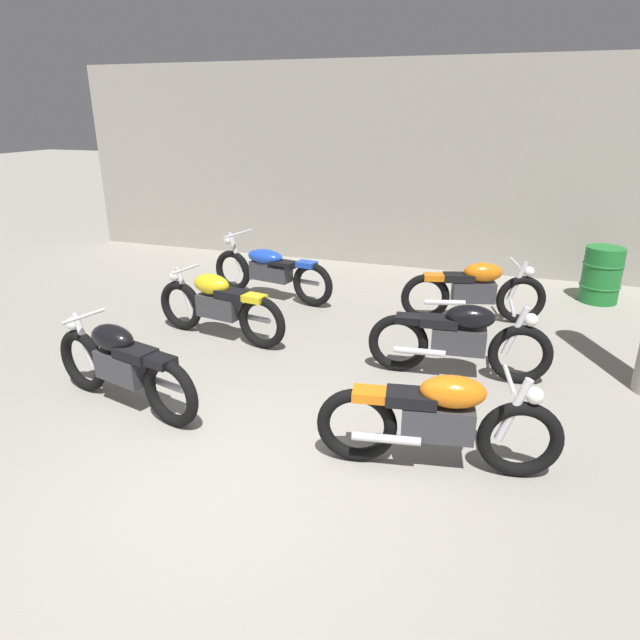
# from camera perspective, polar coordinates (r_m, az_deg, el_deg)

# --- Properties ---
(ground_plane) EXTENTS (60.00, 60.00, 0.00)m
(ground_plane) POSITION_cam_1_polar(r_m,az_deg,el_deg) (4.66, -10.11, -16.51)
(ground_plane) COLOR gray
(back_wall) EXTENTS (13.08, 0.24, 3.60)m
(back_wall) POSITION_cam_1_polar(r_m,az_deg,el_deg) (10.50, 8.63, 15.13)
(back_wall) COLOR #9E998E
(back_wall) RESTS_ON ground
(motorcycle_left_row_0) EXTENTS (1.94, 0.65, 0.88)m
(motorcycle_left_row_0) POSITION_cam_1_polar(r_m,az_deg,el_deg) (5.80, -19.52, -4.25)
(motorcycle_left_row_0) COLOR black
(motorcycle_left_row_0) RESTS_ON ground
(motorcycle_left_row_1) EXTENTS (1.96, 0.55, 0.88)m
(motorcycle_left_row_1) POSITION_cam_1_polar(r_m,az_deg,el_deg) (7.23, -10.29, 1.58)
(motorcycle_left_row_1) COLOR black
(motorcycle_left_row_1) RESTS_ON ground
(motorcycle_left_row_2) EXTENTS (2.15, 0.72, 0.97)m
(motorcycle_left_row_2) POSITION_cam_1_polar(r_m,az_deg,el_deg) (8.71, -5.09, 5.09)
(motorcycle_left_row_2) COLOR black
(motorcycle_left_row_2) RESTS_ON ground
(motorcycle_right_row_0) EXTENTS (1.96, 0.60, 0.88)m
(motorcycle_right_row_0) POSITION_cam_1_polar(r_m,az_deg,el_deg) (4.66, 12.01, -9.85)
(motorcycle_right_row_0) COLOR black
(motorcycle_right_row_0) RESTS_ON ground
(motorcycle_right_row_1) EXTENTS (1.97, 0.52, 0.88)m
(motorcycle_right_row_1) POSITION_cam_1_polar(r_m,az_deg,el_deg) (6.25, 14.03, -1.82)
(motorcycle_right_row_1) COLOR black
(motorcycle_right_row_1) RESTS_ON ground
(motorcycle_right_row_2) EXTENTS (1.93, 0.71, 0.88)m
(motorcycle_right_row_2) POSITION_cam_1_polar(r_m,az_deg,el_deg) (7.96, 15.45, 2.95)
(motorcycle_right_row_2) COLOR black
(motorcycle_right_row_2) RESTS_ON ground
(oil_drum) EXTENTS (0.59, 0.59, 0.85)m
(oil_drum) POSITION_cam_1_polar(r_m,az_deg,el_deg) (9.53, 26.74, 4.14)
(oil_drum) COLOR #1E722D
(oil_drum) RESTS_ON ground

